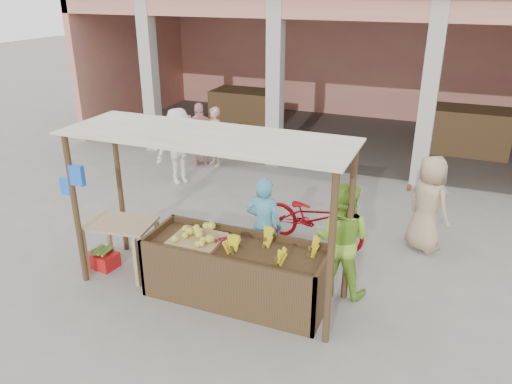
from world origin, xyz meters
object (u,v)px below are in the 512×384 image
at_px(vendor_green, 342,236).
at_px(motorcycle, 313,217).
at_px(fruit_stall, 236,274).
at_px(red_crate, 103,260).
at_px(side_table, 120,230).
at_px(vendor_blue, 264,223).

xyz_separation_m(vendor_green, motorcycle, (-0.77, 1.26, -0.39)).
relative_size(fruit_stall, motorcycle, 1.32).
height_order(fruit_stall, red_crate, fruit_stall).
xyz_separation_m(fruit_stall, side_table, (-1.98, 0.02, 0.31)).
bearing_deg(vendor_blue, fruit_stall, 81.83).
relative_size(vendor_blue, motorcycle, 0.86).
distance_m(side_table, motorcycle, 3.22).
relative_size(fruit_stall, side_table, 2.27).
relative_size(red_crate, vendor_green, 0.26).
height_order(red_crate, vendor_green, vendor_green).
height_order(red_crate, vendor_blue, vendor_blue).
height_order(fruit_stall, motorcycle, motorcycle).
bearing_deg(motorcycle, side_table, 137.65).
xyz_separation_m(side_table, vendor_green, (3.31, 0.72, 0.20)).
height_order(fruit_stall, vendor_green, vendor_green).
relative_size(vendor_green, motorcycle, 0.92).
distance_m(red_crate, motorcycle, 3.57).
relative_size(fruit_stall, red_crate, 5.56).
bearing_deg(red_crate, fruit_stall, 8.19).
distance_m(fruit_stall, side_table, 2.00).
relative_size(side_table, vendor_blue, 0.67).
bearing_deg(vendor_green, vendor_blue, -0.43).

